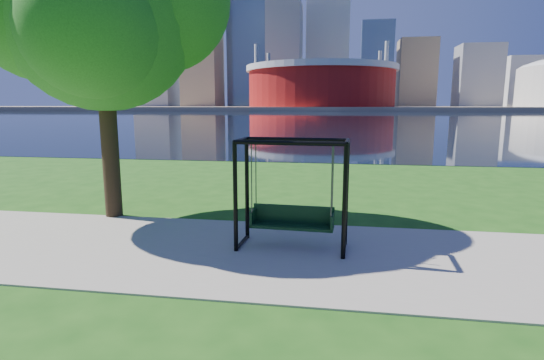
# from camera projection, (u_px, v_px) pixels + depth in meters

# --- Properties ---
(ground) EXTENTS (900.00, 900.00, 0.00)m
(ground) POSITION_uv_depth(u_px,v_px,m) (262.00, 245.00, 8.25)
(ground) COLOR #1E5114
(ground) RESTS_ON ground
(path) EXTENTS (120.00, 4.00, 0.03)m
(path) POSITION_uv_depth(u_px,v_px,m) (257.00, 253.00, 7.77)
(path) COLOR #9E937F
(path) RESTS_ON ground
(river) EXTENTS (900.00, 180.00, 0.02)m
(river) POSITION_uv_depth(u_px,v_px,m) (335.00, 116.00, 107.43)
(river) COLOR black
(river) RESTS_ON ground
(far_bank) EXTENTS (900.00, 228.00, 2.00)m
(far_bank) POSITION_uv_depth(u_px,v_px,m) (339.00, 108.00, 305.60)
(far_bank) COLOR #937F60
(far_bank) RESTS_ON ground
(stadium) EXTENTS (83.00, 83.00, 32.00)m
(stadium) POSITION_uv_depth(u_px,v_px,m) (321.00, 84.00, 235.85)
(stadium) COLOR maroon
(stadium) RESTS_ON far_bank
(skyline) EXTENTS (392.00, 66.00, 96.50)m
(skyline) POSITION_uv_depth(u_px,v_px,m) (335.00, 60.00, 313.25)
(skyline) COLOR gray
(skyline) RESTS_ON far_bank
(swing) EXTENTS (2.07, 0.97, 2.08)m
(swing) POSITION_uv_depth(u_px,v_px,m) (292.00, 197.00, 7.87)
(swing) COLOR black
(swing) RESTS_ON ground
(park_tree) EXTENTS (5.62, 5.07, 6.97)m
(park_tree) POSITION_uv_depth(u_px,v_px,m) (100.00, 8.00, 9.58)
(park_tree) COLOR black
(park_tree) RESTS_ON ground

